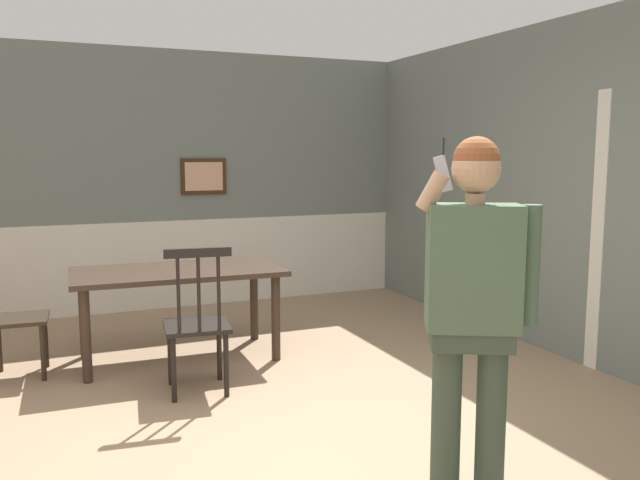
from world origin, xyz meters
name	(u,v)px	position (x,y,z in m)	size (l,w,h in m)	color
ground_plane	(275,452)	(0.00, 0.00, 0.00)	(8.21, 8.21, 0.00)	#9E7F60
room_back_partition	(155,186)	(0.00, 3.73, 1.30)	(5.55, 0.17, 2.70)	slate
dining_table	(178,281)	(-0.15, 1.88, 0.64)	(1.65, 0.90, 0.73)	#38281E
chair_near_window	(197,323)	(-0.18, 1.07, 0.49)	(0.48, 0.48, 1.03)	black
chair_by_doorway	(13,315)	(-1.34, 1.92, 0.47)	(0.43, 0.43, 1.01)	#2D2319
person_figure	(474,294)	(0.70, -0.80, 0.99)	(0.53, 0.40, 1.71)	#3A493A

